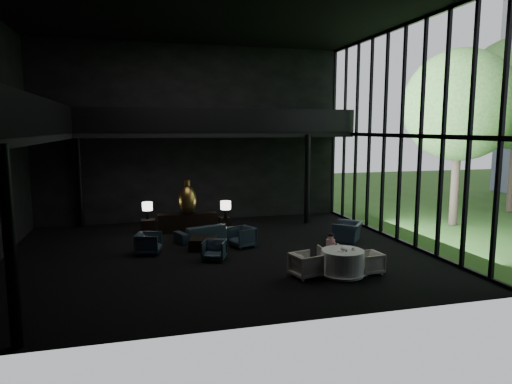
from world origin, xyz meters
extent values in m
cube|color=black|center=(0.00, 0.00, 0.00)|extent=(14.00, 12.00, 0.02)
cube|color=black|center=(0.00, 0.00, 8.00)|extent=(14.00, 12.00, 0.02)
cube|color=black|center=(0.00, 6.00, 4.00)|extent=(14.00, 0.04, 8.00)
cube|color=black|center=(0.00, -6.00, 4.00)|extent=(14.00, 0.04, 8.00)
cube|color=black|center=(-6.00, 0.00, 4.00)|extent=(2.00, 12.00, 0.25)
cube|color=black|center=(1.00, 5.00, 4.00)|extent=(12.00, 2.00, 0.25)
cube|color=black|center=(-5.00, 0.00, 4.60)|extent=(0.06, 12.00, 1.00)
cube|color=black|center=(1.00, 4.00, 4.60)|extent=(12.00, 0.06, 1.00)
cylinder|color=black|center=(-5.00, -5.70, 2.00)|extent=(0.24, 0.24, 4.00)
cylinder|color=black|center=(-5.00, 5.70, 2.00)|extent=(0.24, 0.24, 4.00)
cylinder|color=black|center=(4.80, 4.00, 2.00)|extent=(0.24, 0.24, 4.00)
cylinder|color=#382D23|center=(11.00, 2.00, 2.45)|extent=(0.36, 0.36, 4.90)
sphere|color=#2B5E21|center=(11.00, 2.00, 5.25)|extent=(4.80, 4.80, 4.80)
cube|color=black|center=(-0.64, 3.64, 0.39)|extent=(2.42, 0.55, 0.77)
ellipsoid|color=#A67F2D|center=(-0.64, 3.48, 1.35)|extent=(0.75, 0.75, 1.16)
cylinder|color=#A67F2D|center=(-0.64, 3.48, 2.05)|extent=(0.26, 0.26, 0.24)
cube|color=black|center=(-2.24, 3.58, 0.30)|extent=(0.55, 0.55, 0.60)
cylinder|color=black|center=(-2.24, 3.68, 0.78)|extent=(0.12, 0.12, 0.36)
cylinder|color=white|center=(-2.24, 3.68, 1.13)|extent=(0.41, 0.41, 0.33)
cube|color=black|center=(0.96, 3.75, 0.25)|extent=(0.46, 0.46, 0.51)
cylinder|color=black|center=(0.96, 3.49, 0.70)|extent=(0.13, 0.13, 0.38)
cylinder|color=white|center=(0.96, 3.49, 1.06)|extent=(0.44, 0.44, 0.35)
imported|color=#15202F|center=(-0.24, 1.96, 0.41)|extent=(2.17, 1.28, 0.82)
imported|color=#1D2C33|center=(-2.30, 0.51, 0.43)|extent=(0.96, 0.99, 0.85)
imported|color=#1A2B38|center=(1.00, 0.61, 0.43)|extent=(1.02, 1.05, 0.85)
imported|color=#1E384D|center=(-0.25, -0.80, 0.35)|extent=(0.86, 0.84, 0.69)
imported|color=#192630|center=(5.07, 0.40, 0.52)|extent=(1.35, 1.41, 1.04)
cube|color=black|center=(-0.40, 0.65, 0.21)|extent=(1.14, 1.14, 0.41)
cylinder|color=white|center=(3.13, -3.25, 0.38)|extent=(1.24, 1.24, 0.75)
cone|color=white|center=(3.13, -3.25, 0.05)|extent=(1.41, 1.41, 0.10)
imported|color=beige|center=(3.16, -2.40, 0.34)|extent=(0.68, 0.64, 0.69)
imported|color=#AA9D93|center=(3.96, -3.31, 0.32)|extent=(0.65, 0.68, 0.65)
imported|color=#B8B4AF|center=(2.03, -3.15, 0.40)|extent=(0.89, 0.93, 0.80)
cylinder|color=#D1838F|center=(3.16, -2.30, 0.65)|extent=(0.28, 0.28, 0.40)
sphere|color=#D8A884|center=(3.16, -2.30, 0.94)|extent=(0.20, 0.20, 0.20)
ellipsoid|color=black|center=(3.16, -2.30, 0.97)|extent=(0.21, 0.21, 0.14)
cylinder|color=white|center=(3.03, -3.33, 0.76)|extent=(0.26, 0.26, 0.01)
cylinder|color=white|center=(3.35, -3.09, 0.76)|extent=(0.29, 0.29, 0.02)
cylinder|color=white|center=(3.43, -3.35, 0.76)|extent=(0.15, 0.15, 0.01)
cylinder|color=white|center=(3.43, -3.29, 0.80)|extent=(0.12, 0.12, 0.07)
ellipsoid|color=white|center=(3.15, -3.23, 0.79)|extent=(0.17, 0.17, 0.08)
cylinder|color=#99999E|center=(3.15, -3.43, 0.78)|extent=(0.06, 0.06, 0.07)
camera|label=1|loc=(-2.61, -15.09, 4.29)|focal=32.00mm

